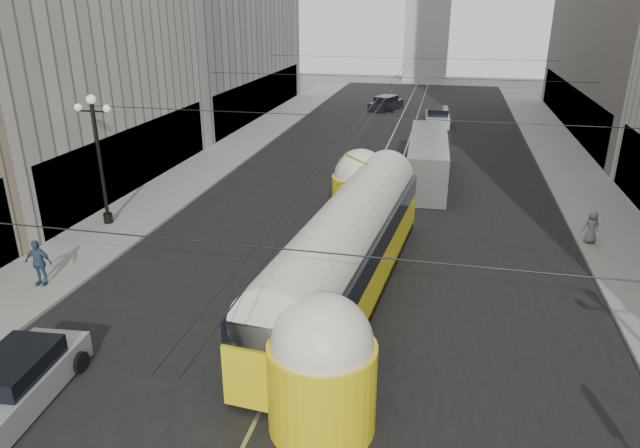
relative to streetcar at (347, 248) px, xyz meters
The scene contains 14 objects.
road 19.05m from the streetcar, 91.10° to the left, with size 20.00×85.00×0.02m, color black.
sidewalk_left 25.69m from the streetcar, 118.84° to the left, with size 4.00×72.00×0.15m, color gray.
sidewalk_right 25.35m from the streetcar, 62.60° to the left, with size 4.00×72.00×0.15m, color gray.
rail_left 19.08m from the streetcar, 93.36° to the left, with size 0.12×85.00×0.04m, color gray.
rail_right 19.05m from the streetcar, 88.83° to the left, with size 0.12×85.00×0.04m, color gray.
lamppost_left_mid 13.83m from the streetcar, 161.07° to the left, with size 1.86×0.44×6.37m.
catenary 18.37m from the streetcar, 90.78° to the left, with size 25.00×72.00×0.23m.
streetcar is the anchor object (origin of this frame).
city_bus 15.94m from the streetcar, 81.71° to the left, with size 2.65×10.94×2.76m.
sedan_silver 11.49m from the streetcar, 133.48° to the right, with size 2.28×4.73×1.45m.
sedan_white_far 33.77m from the streetcar, 85.92° to the left, with size 2.32×5.13×1.59m.
sedan_dark_far 40.98m from the streetcar, 94.32° to the left, with size 3.40×4.85×1.42m.
pedestrian_sidewalk_right 12.37m from the streetcar, 34.67° to the left, with size 0.75×0.46×1.54m, color slate.
pedestrian_sidewalk_left 12.01m from the streetcar, 169.57° to the right, with size 1.10×0.62×1.87m, color #314D6B.
Camera 1 is at (3.64, -5.81, 10.51)m, focal length 32.00 mm.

